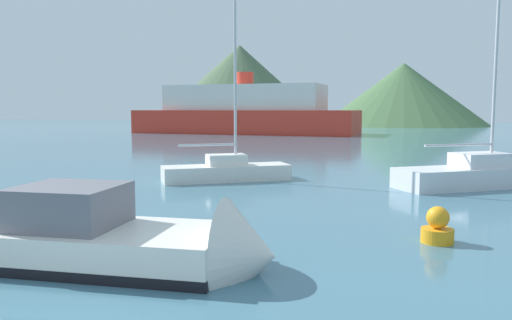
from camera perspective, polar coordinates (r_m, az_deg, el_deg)
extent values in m
cube|color=white|center=(10.69, -18.44, -9.22)|extent=(5.68, 2.58, 0.75)
cube|color=black|center=(10.76, -18.39, -10.64)|extent=(5.71, 2.59, 0.20)
cone|color=white|center=(9.51, -0.77, -10.80)|extent=(1.12, 2.20, 2.15)
cube|color=slate|center=(10.73, -20.51, -4.92)|extent=(2.07, 1.92, 0.83)
cube|color=white|center=(21.64, -3.40, -1.48)|extent=(5.47, 4.22, 0.67)
cube|color=white|center=(21.58, -3.41, 0.02)|extent=(1.97, 1.79, 0.47)
cylinder|color=#BCBCC1|center=(21.62, -2.39, 10.13)|extent=(0.12, 0.12, 8.07)
cylinder|color=#BCBCC1|center=(21.34, -5.57, 1.73)|extent=(2.14, 1.39, 0.10)
cube|color=silver|center=(21.83, 24.19, -1.75)|extent=(6.93, 5.42, 0.80)
cube|color=silver|center=(21.75, 24.26, 0.02)|extent=(2.50, 2.27, 0.56)
cylinder|color=#BCBCC1|center=(22.13, 25.77, 11.17)|extent=(0.12, 0.12, 9.13)
cylinder|color=#BCBCC1|center=(21.01, 22.20, 1.61)|extent=(2.70, 1.80, 0.10)
cube|color=red|center=(63.12, -1.24, 4.39)|extent=(28.54, 10.57, 2.90)
cube|color=silver|center=(63.12, -1.25, 7.12)|extent=(20.08, 8.66, 3.12)
cylinder|color=red|center=(63.21, -1.25, 9.26)|extent=(2.11, 2.11, 1.60)
cylinder|color=orange|center=(12.46, 20.00, -8.11)|extent=(0.74, 0.74, 0.33)
sphere|color=orange|center=(12.37, 20.07, -6.19)|extent=(0.52, 0.52, 0.52)
cone|color=#4C6647|center=(93.53, -1.86, 8.51)|extent=(33.02, 33.02, 14.76)
cone|color=#476B42|center=(98.34, 16.47, 7.22)|extent=(30.77, 30.77, 11.61)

